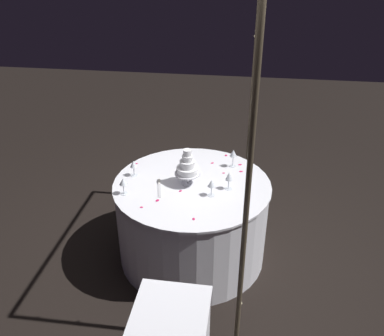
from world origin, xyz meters
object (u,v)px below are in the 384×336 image
(wine_glass_1, at_px, (212,184))
(wine_glass_3, at_px, (134,165))
(decorative_arch, at_px, (253,99))
(main_table, at_px, (192,220))
(wine_glass_0, at_px, (229,177))
(wine_glass_4, at_px, (123,182))
(wine_glass_2, at_px, (233,154))
(tiered_cake, at_px, (187,167))
(cake_knife, at_px, (159,187))

(wine_glass_1, relative_size, wine_glass_3, 0.99)
(wine_glass_1, bearing_deg, decorative_arch, 120.80)
(wine_glass_3, bearing_deg, main_table, 83.62)
(main_table, bearing_deg, wine_glass_1, 47.86)
(decorative_arch, height_order, wine_glass_0, decorative_arch)
(wine_glass_1, xyz_separation_m, wine_glass_4, (0.08, -0.72, 0.00))
(wine_glass_1, bearing_deg, wine_glass_3, -107.57)
(wine_glass_1, distance_m, wine_glass_2, 0.55)
(tiered_cake, height_order, wine_glass_1, tiered_cake)
(wine_glass_0, distance_m, wine_glass_3, 0.86)
(decorative_arch, distance_m, wine_glass_0, 0.69)
(wine_glass_4, bearing_deg, decorative_arch, 104.01)
(main_table, distance_m, tiered_cake, 0.56)
(tiered_cake, bearing_deg, wine_glass_3, -97.96)
(main_table, height_order, wine_glass_1, wine_glass_1)
(tiered_cake, height_order, cake_knife, tiered_cake)
(wine_glass_2, distance_m, cake_knife, 0.77)
(wine_glass_3, relative_size, cake_knife, 0.51)
(decorative_arch, relative_size, wine_glass_4, 16.52)
(tiered_cake, relative_size, wine_glass_1, 2.23)
(wine_glass_3, bearing_deg, decorative_arch, 86.66)
(decorative_arch, relative_size, wine_glass_2, 14.24)
(wine_glass_4, height_order, cake_knife, wine_glass_4)
(decorative_arch, bearing_deg, wine_glass_0, -73.40)
(decorative_arch, height_order, tiered_cake, decorative_arch)
(main_table, bearing_deg, tiered_cake, -76.10)
(decorative_arch, xyz_separation_m, cake_knife, (0.10, -0.74, -0.79))
(wine_glass_2, relative_size, wine_glass_4, 1.16)
(decorative_arch, xyz_separation_m, main_table, (0.00, -0.47, -1.18))
(wine_glass_0, relative_size, cake_knife, 0.55)
(wine_glass_0, distance_m, wine_glass_1, 0.18)
(wine_glass_2, bearing_deg, wine_glass_0, -1.85)
(wine_glass_0, height_order, wine_glass_1, wine_glass_0)
(tiered_cake, distance_m, wine_glass_2, 0.52)
(wine_glass_3, bearing_deg, tiered_cake, 82.04)
(decorative_arch, relative_size, wine_glass_1, 16.78)
(wine_glass_0, relative_size, wine_glass_4, 1.08)
(wine_glass_0, bearing_deg, wine_glass_2, 178.15)
(tiered_cake, distance_m, cake_knife, 0.29)
(decorative_arch, distance_m, wine_glass_4, 1.24)
(wine_glass_2, xyz_separation_m, wine_glass_4, (0.61, -0.87, -0.02))
(decorative_arch, xyz_separation_m, tiered_cake, (0.01, -0.51, -0.63))
(tiered_cake, distance_m, wine_glass_4, 0.55)
(main_table, bearing_deg, decorative_arch, 90.13)
(wine_glass_0, xyz_separation_m, wine_glass_4, (0.21, -0.86, -0.00))
(tiered_cake, height_order, wine_glass_3, tiered_cake)
(wine_glass_2, bearing_deg, wine_glass_3, -70.94)
(main_table, relative_size, wine_glass_0, 8.56)
(wine_glass_2, distance_m, wine_glass_4, 1.06)
(decorative_arch, bearing_deg, wine_glass_3, -93.34)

